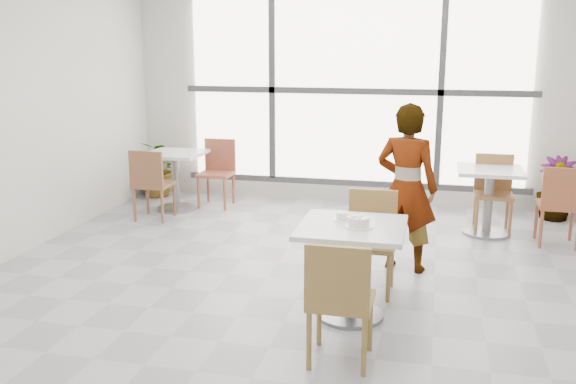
% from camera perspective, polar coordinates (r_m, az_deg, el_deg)
% --- Properties ---
extents(floor, '(7.00, 7.00, 0.00)m').
position_cam_1_polar(floor, '(5.36, 0.75, -9.74)').
color(floor, '#9E9EA5').
rests_on(floor, ground).
extents(wall_back, '(6.00, 0.00, 6.00)m').
position_cam_1_polar(wall_back, '(8.41, 6.08, 9.12)').
color(wall_back, silver).
rests_on(wall_back, ground).
extents(wall_front, '(6.00, 0.00, 6.00)m').
position_cam_1_polar(wall_front, '(1.80, -24.52, -7.18)').
color(wall_front, silver).
rests_on(wall_front, ground).
extents(window, '(4.60, 0.07, 2.52)m').
position_cam_1_polar(window, '(8.34, 6.02, 9.09)').
color(window, white).
rests_on(window, ground).
extents(main_table, '(0.80, 0.80, 0.75)m').
position_cam_1_polar(main_table, '(4.89, 5.77, -5.56)').
color(main_table, silver).
rests_on(main_table, ground).
extents(chair_near, '(0.42, 0.42, 0.87)m').
position_cam_1_polar(chair_near, '(4.16, 4.68, -9.32)').
color(chair_near, olive).
rests_on(chair_near, ground).
extents(chair_far, '(0.42, 0.42, 0.87)m').
position_cam_1_polar(chair_far, '(5.47, 7.53, -3.79)').
color(chair_far, olive).
rests_on(chair_far, ground).
extents(oatmeal_bowl, '(0.21, 0.21, 0.09)m').
position_cam_1_polar(oatmeal_bowl, '(4.75, 6.44, -2.70)').
color(oatmeal_bowl, white).
rests_on(oatmeal_bowl, main_table).
extents(coffee_cup, '(0.16, 0.13, 0.07)m').
position_cam_1_polar(coffee_cup, '(4.93, 4.91, -2.26)').
color(coffee_cup, white).
rests_on(coffee_cup, main_table).
extents(person, '(0.65, 0.50, 1.58)m').
position_cam_1_polar(person, '(5.94, 10.70, 0.36)').
color(person, black).
rests_on(person, ground).
extents(bg_table_left, '(0.70, 0.70, 0.75)m').
position_cam_1_polar(bg_table_left, '(8.22, -10.14, 1.76)').
color(bg_table_left, white).
rests_on(bg_table_left, ground).
extents(bg_table_right, '(0.70, 0.70, 0.75)m').
position_cam_1_polar(bg_table_right, '(7.36, 17.73, -0.00)').
color(bg_table_right, white).
rests_on(bg_table_right, ground).
extents(bg_chair_left_near, '(0.42, 0.42, 0.87)m').
position_cam_1_polar(bg_chair_left_near, '(7.74, -12.34, 1.06)').
color(bg_chair_left_near, brown).
rests_on(bg_chair_left_near, ground).
extents(bg_chair_left_far, '(0.42, 0.42, 0.87)m').
position_cam_1_polar(bg_chair_left_far, '(8.39, -6.38, 2.21)').
color(bg_chair_left_far, '#A5543C').
rests_on(bg_chair_left_far, ground).
extents(bg_chair_right_near, '(0.42, 0.42, 0.87)m').
position_cam_1_polar(bg_chair_right_near, '(7.15, 23.46, -0.74)').
color(bg_chair_right_near, '#9B5233').
rests_on(bg_chair_right_near, ground).
extents(bg_chair_right_far, '(0.42, 0.42, 0.87)m').
position_cam_1_polar(bg_chair_right_far, '(7.55, 18.11, 0.40)').
color(bg_chair_right_far, '#9D693C').
rests_on(bg_chair_right_far, ground).
extents(plant_left, '(0.83, 0.76, 0.79)m').
position_cam_1_polar(plant_left, '(9.02, -11.63, 2.11)').
color(plant_left, '#43723F').
rests_on(plant_left, ground).
extents(plant_right, '(0.50, 0.50, 0.77)m').
position_cam_1_polar(plant_right, '(8.30, 23.08, 0.30)').
color(plant_right, '#588739').
rests_on(plant_right, ground).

